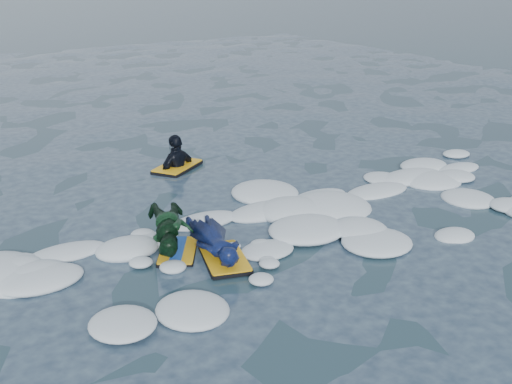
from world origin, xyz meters
TOP-DOWN VIEW (x-y plane):
  - ground at (0.00, 0.00)m, footprint 120.00×120.00m
  - foam_band at (0.00, 1.03)m, footprint 12.00×3.10m
  - prone_woman_unit at (-0.32, 0.72)m, footprint 0.77×1.52m
  - prone_child_unit at (-0.71, 1.19)m, footprint 1.08×1.40m
  - waiting_rider_unit at (0.83, 4.21)m, footprint 1.13×1.01m

SIDE VIEW (x-z plane):
  - waiting_rider_unit at x=0.83m, z-range -0.84..0.65m
  - ground at x=0.00m, z-range 0.00..0.00m
  - foam_band at x=0.00m, z-range -0.15..0.15m
  - prone_woman_unit at x=-0.32m, z-range 0.00..0.37m
  - prone_child_unit at x=-0.71m, z-range 0.01..0.50m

